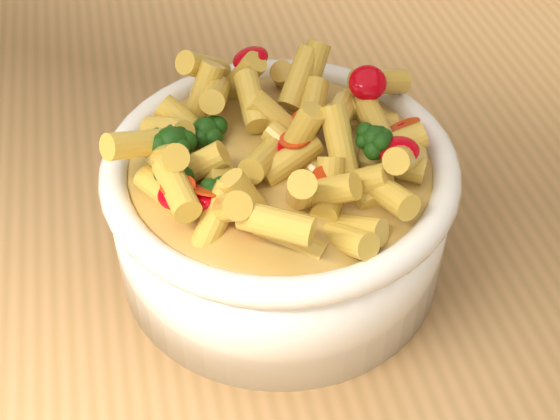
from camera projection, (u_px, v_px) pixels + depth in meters
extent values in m
cube|color=#A87948|center=(180.00, 249.00, 0.58)|extent=(1.20, 0.80, 0.04)
cylinder|color=#A87948|center=(523.00, 229.00, 1.23)|extent=(0.05, 0.05, 0.86)
cylinder|color=white|center=(280.00, 215.00, 0.52)|extent=(0.22, 0.22, 0.09)
ellipsoid|color=white|center=(280.00, 242.00, 0.54)|extent=(0.20, 0.20, 0.03)
torus|color=white|center=(280.00, 165.00, 0.49)|extent=(0.23, 0.23, 0.02)
ellipsoid|color=gold|center=(280.00, 165.00, 0.49)|extent=(0.19, 0.19, 0.02)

